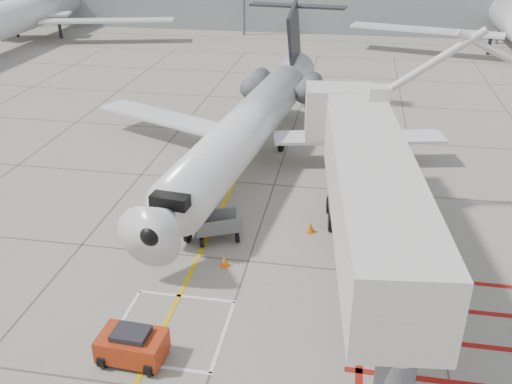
# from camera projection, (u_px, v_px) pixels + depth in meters

# --- Properties ---
(ground_plane) EXTENTS (260.00, 260.00, 0.00)m
(ground_plane) POSITION_uv_depth(u_px,v_px,m) (229.00, 318.00, 22.07)
(ground_plane) COLOR gray
(ground_plane) RESTS_ON ground
(regional_jet) EXTENTS (27.19, 32.67, 7.90)m
(regional_jet) POSITION_uv_depth(u_px,v_px,m) (234.00, 116.00, 31.42)
(regional_jet) COLOR silver
(regional_jet) RESTS_ON ground_plane
(jet_bridge) EXTENTS (11.49, 20.72, 7.93)m
(jet_bridge) POSITION_uv_depth(u_px,v_px,m) (372.00, 211.00, 21.51)
(jet_bridge) COLOR silver
(jet_bridge) RESTS_ON ground_plane
(pushback_tug) EXTENTS (2.34, 1.53, 1.33)m
(pushback_tug) POSITION_uv_depth(u_px,v_px,m) (132.00, 344.00, 19.77)
(pushback_tug) COLOR #AA2E10
(pushback_tug) RESTS_ON ground_plane
(baggage_cart) EXTENTS (2.52, 2.13, 1.36)m
(baggage_cart) POSITION_uv_depth(u_px,v_px,m) (217.00, 227.00, 27.02)
(baggage_cart) COLOR #5B5B60
(baggage_cart) RESTS_ON ground_plane
(ground_power_unit) EXTENTS (2.37, 1.84, 1.65)m
(ground_power_unit) POSITION_uv_depth(u_px,v_px,m) (378.00, 272.00, 23.41)
(ground_power_unit) COLOR beige
(ground_power_unit) RESTS_ON ground_plane
(cone_nose) EXTENTS (0.38, 0.38, 0.53)m
(cone_nose) POSITION_uv_depth(u_px,v_px,m) (224.00, 261.00, 25.15)
(cone_nose) COLOR orange
(cone_nose) RESTS_ON ground_plane
(cone_side) EXTENTS (0.41, 0.41, 0.57)m
(cone_side) POSITION_uv_depth(u_px,v_px,m) (310.00, 227.00, 27.77)
(cone_side) COLOR orange
(cone_side) RESTS_ON ground_plane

